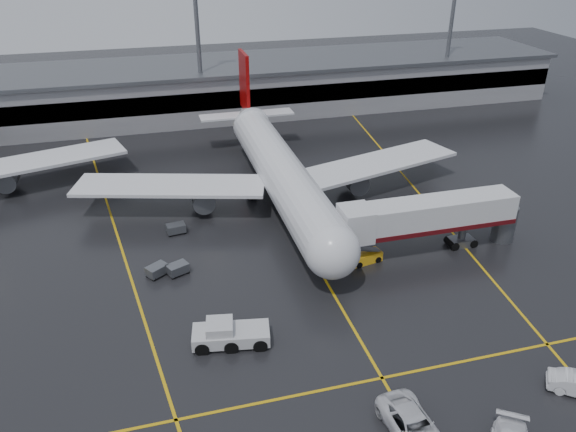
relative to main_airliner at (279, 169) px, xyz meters
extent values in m
plane|color=black|center=(0.00, -9.70, -4.21)|extent=(220.00, 220.00, 0.00)
cube|color=gold|center=(0.00, -9.70, -4.20)|extent=(0.25, 90.00, 0.02)
cube|color=gold|center=(0.00, -31.70, -4.20)|extent=(60.00, 0.25, 0.02)
cube|color=gold|center=(-20.00, 0.30, -4.20)|extent=(9.99, 69.35, 0.02)
cube|color=gold|center=(18.00, 0.30, -4.20)|extent=(7.57, 69.64, 0.02)
cube|color=gray|center=(0.00, 38.30, -0.21)|extent=(120.00, 18.00, 8.00)
cube|color=black|center=(0.00, 29.50, 0.29)|extent=(120.00, 0.40, 3.00)
cube|color=#595B60|center=(0.00, 38.30, 4.09)|extent=(122.00, 19.00, 0.60)
cylinder|color=#595B60|center=(-5.00, 32.30, 8.29)|extent=(0.70, 0.70, 25.00)
cylinder|color=#595B60|center=(40.00, 32.30, 8.29)|extent=(0.70, 0.70, 25.00)
cylinder|color=silver|center=(0.00, -1.70, -0.01)|extent=(5.20, 36.00, 5.20)
sphere|color=silver|center=(0.00, -19.70, -0.01)|extent=(5.20, 5.20, 5.20)
cone|color=silver|center=(0.00, 19.30, 0.59)|extent=(4.94, 8.00, 4.94)
cube|color=#840404|center=(0.00, 20.30, 5.49)|extent=(0.50, 5.50, 8.50)
cube|color=silver|center=(0.00, 19.30, 0.79)|extent=(14.00, 3.00, 0.25)
cube|color=silver|center=(-13.00, 0.30, -0.81)|extent=(22.80, 11.83, 0.40)
cube|color=silver|center=(13.00, 0.30, -0.81)|extent=(22.80, 11.83, 0.40)
cylinder|color=#595B60|center=(-9.50, -0.70, -2.21)|extent=(2.60, 4.50, 2.60)
cylinder|color=#595B60|center=(9.50, -0.70, -2.21)|extent=(2.60, 4.50, 2.60)
cylinder|color=#595B60|center=(0.00, -16.70, -3.21)|extent=(0.56, 0.56, 2.00)
cylinder|color=#595B60|center=(-3.20, 1.30, -3.21)|extent=(0.56, 0.56, 2.00)
cylinder|color=#595B60|center=(3.20, 1.30, -3.21)|extent=(0.56, 0.56, 2.00)
cylinder|color=black|center=(0.00, -16.70, -3.76)|extent=(0.40, 1.10, 1.10)
cylinder|color=black|center=(-3.20, 1.30, -3.66)|extent=(1.00, 1.40, 1.40)
cylinder|color=black|center=(3.20, 1.30, -3.66)|extent=(1.00, 1.40, 1.40)
cube|color=silver|center=(-29.00, 12.30, -0.81)|extent=(22.80, 11.83, 0.40)
cylinder|color=#595B60|center=(-32.50, 11.30, -2.21)|extent=(2.60, 4.50, 2.60)
cube|color=silver|center=(12.00, -15.70, 0.19)|extent=(18.00, 3.20, 3.00)
cube|color=#4C090D|center=(12.00, -15.70, -1.11)|extent=(18.00, 3.30, 0.50)
cube|color=silver|center=(3.80, -15.70, 0.19)|extent=(3.00, 3.40, 3.30)
cylinder|color=#595B60|center=(16.00, -15.70, -2.71)|extent=(0.80, 0.80, 3.00)
cube|color=#595B60|center=(16.00, -15.70, -3.76)|extent=(2.60, 1.60, 0.90)
cylinder|color=#595B60|center=(21.00, -15.70, -2.21)|extent=(2.40, 2.40, 4.00)
cylinder|color=black|center=(14.90, -15.70, -3.76)|extent=(0.90, 1.80, 0.90)
cylinder|color=black|center=(17.10, -15.70, -3.76)|extent=(0.90, 1.80, 0.90)
cube|color=#BCBCBE|center=(-10.34, -24.73, -3.40)|extent=(6.60, 3.54, 1.07)
cube|color=#BCBCBE|center=(-11.23, -24.58, -2.51)|extent=(2.48, 2.48, 0.89)
cube|color=black|center=(-11.23, -24.58, -2.51)|extent=(2.23, 2.23, 0.81)
cylinder|color=black|center=(-12.64, -24.34, -3.72)|extent=(1.61, 2.84, 1.16)
cylinder|color=black|center=(-10.34, -24.73, -3.72)|extent=(1.61, 2.84, 1.16)
cylinder|color=black|center=(-8.05, -25.13, -3.72)|extent=(1.61, 2.84, 1.16)
cube|color=#ECA816|center=(4.94, -16.04, -3.69)|extent=(3.60, 2.05, 1.03)
cube|color=#595B60|center=(4.94, -16.04, -2.70)|extent=(3.37, 1.47, 1.18)
cylinder|color=black|center=(3.83, -16.26, -3.93)|extent=(0.96, 1.70, 0.66)
cylinder|color=black|center=(6.05, -15.82, -3.93)|extent=(0.96, 1.70, 0.66)
imported|color=silver|center=(-0.25, -37.29, -3.33)|extent=(3.36, 6.52, 1.76)
cube|color=#595B60|center=(-13.64, -13.33, -3.56)|extent=(2.36, 2.00, 0.90)
cylinder|color=black|center=(-14.16, -14.11, -4.03)|extent=(0.40, 0.20, 0.40)
cylinder|color=black|center=(-12.70, -13.46, -4.03)|extent=(0.40, 0.20, 0.40)
cylinder|color=black|center=(-14.57, -13.20, -4.03)|extent=(0.40, 0.20, 0.40)
cylinder|color=black|center=(-13.11, -12.55, -4.03)|extent=(0.40, 0.20, 0.40)
cube|color=#595B60|center=(-15.59, -13.07, -3.56)|extent=(2.38, 2.20, 0.90)
cylinder|color=black|center=(-15.97, -13.94, -4.03)|extent=(0.40, 0.20, 0.40)
cylinder|color=black|center=(-14.65, -13.04, -4.03)|extent=(0.40, 0.20, 0.40)
cylinder|color=black|center=(-16.54, -13.11, -4.03)|extent=(0.40, 0.20, 0.40)
cylinder|color=black|center=(-15.22, -12.21, -4.03)|extent=(0.40, 0.20, 0.40)
cube|color=#595B60|center=(-13.06, -5.12, -3.56)|extent=(2.16, 1.56, 0.90)
cylinder|color=black|center=(-13.78, -5.72, -4.03)|extent=(0.40, 0.20, 0.40)
cylinder|color=black|center=(-12.20, -5.50, -4.03)|extent=(0.40, 0.20, 0.40)
cylinder|color=black|center=(-13.92, -4.73, -4.03)|extent=(0.40, 0.20, 0.40)
cylinder|color=black|center=(-12.33, -4.51, -4.03)|extent=(0.40, 0.20, 0.40)
camera|label=1|loc=(-15.24, -60.64, 26.66)|focal=35.04mm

